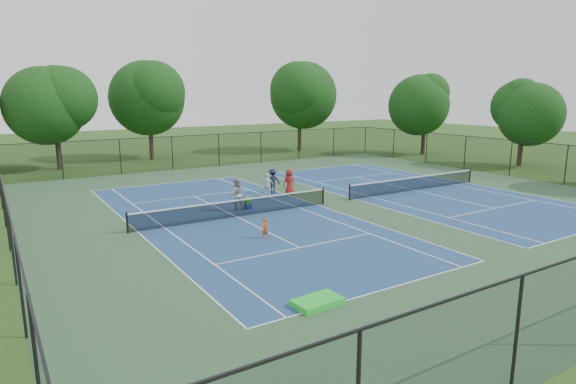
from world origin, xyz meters
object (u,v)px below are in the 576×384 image
bystander_c (289,182)px  ball_crate (248,206)px  tree_back_a (54,101)px  tree_back_b (149,95)px  tree_side_f (524,110)px  tree_back_d (300,92)px  ball_hopper (248,200)px  bystander_b (273,181)px  instructor (236,194)px  child_player (265,228)px  tree_side_e (425,102)px  bystander_a (267,185)px

bystander_c → ball_crate: (-4.32, -2.22, -0.70)m
tree_back_a → tree_back_b: bearing=12.5°
tree_back_b → tree_side_f: bearing=-39.4°
tree_back_d → bystander_c: 25.64m
ball_hopper → tree_back_b: bearing=86.3°
tree_back_d → ball_crate: 30.07m
bystander_c → tree_back_b: bearing=-82.5°
tree_back_a → bystander_b: 22.83m
instructor → ball_crate: (0.70, -0.08, -0.80)m
tree_back_d → child_player: tree_back_d is taller
tree_side_e → ball_crate: 31.79m
tree_back_d → ball_hopper: tree_back_d is taller
bystander_c → ball_hopper: bystander_c is taller
child_player → ball_hopper: bearing=52.8°
child_player → ball_crate: size_ratio=2.82×
tree_side_f → bystander_c: 25.68m
child_player → tree_back_a: bearing=83.0°
bystander_b → bystander_c: 1.32m
tree_side_e → instructor: size_ratio=4.61×
tree_back_a → ball_crate: tree_back_a is taller
bystander_a → bystander_b: bearing=-128.9°
tree_back_b → ball_crate: bearing=-93.7°
tree_side_e → tree_side_f: tree_side_e is taller
tree_side_e → child_player: size_ratio=8.90×
instructor → bystander_b: 5.50m
tree_back_a → tree_side_f: (37.00, -21.00, -0.79)m
ball_hopper → bystander_b: bearing=42.5°
bystander_c → ball_hopper: size_ratio=4.26×
bystander_c → tree_back_d: bearing=-124.3°
tree_side_e → child_player: 36.08m
tree_back_d → child_player: (-20.61, -28.33, -6.33)m
bystander_b → instructor: bearing=50.7°
tree_side_f → ball_crate: tree_side_f is taller
ball_crate → ball_hopper: size_ratio=0.88×
tree_back_b → ball_crate: tree_back_b is taller
tree_side_e → bystander_c: tree_side_e is taller
tree_side_f → bystander_c: tree_side_f is taller
tree_back_a → child_player: size_ratio=9.18×
bystander_b → ball_hopper: bearing=56.2°
instructor → tree_back_a: bearing=-64.1°
tree_back_b → bystander_c: bearing=-83.1°
tree_side_e → instructor: tree_side_e is taller
tree_back_b → bystander_a: 23.15m
instructor → ball_crate: 1.07m
bystander_a → ball_crate: (-2.64, -2.27, -0.63)m
bystander_a → bystander_c: size_ratio=0.92×
bystander_a → bystander_b: size_ratio=0.95×
bystander_a → bystander_c: (1.67, -0.04, 0.07)m
tree_side_e → bystander_b: bearing=-159.6°
bystander_a → bystander_b: (1.05, 1.13, 0.04)m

